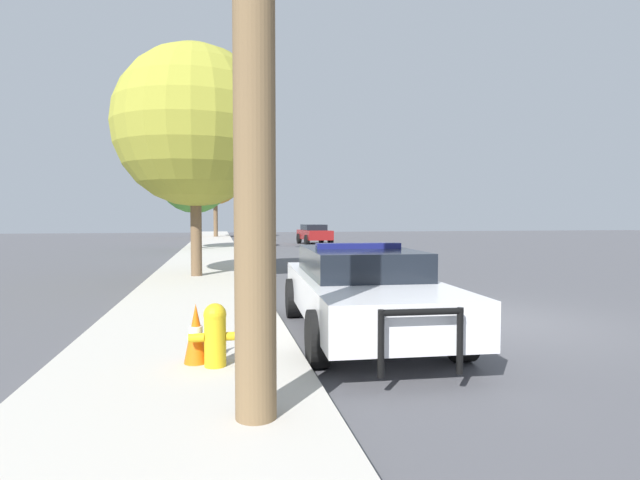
% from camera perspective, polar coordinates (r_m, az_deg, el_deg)
% --- Properties ---
extents(ground_plane, '(110.00, 110.00, 0.00)m').
position_cam_1_polar(ground_plane, '(9.43, 18.32, -8.79)').
color(ground_plane, '#4F4F54').
extents(sidewalk_left, '(3.00, 110.00, 0.13)m').
position_cam_1_polar(sidewalk_left, '(8.22, -14.79, -9.96)').
color(sidewalk_left, '#BCB7AD').
rests_on(sidewalk_left, ground_plane).
extents(police_car, '(2.29, 5.28, 1.43)m').
position_cam_1_polar(police_car, '(7.88, 4.72, -5.45)').
color(police_car, white).
rests_on(police_car, ground_plane).
extents(fire_hydrant, '(0.60, 0.26, 0.73)m').
position_cam_1_polar(fire_hydrant, '(5.93, -11.90, -10.35)').
color(fire_hydrant, gold).
rests_on(fire_hydrant, sidewalk_left).
extents(traffic_light, '(3.56, 0.35, 4.60)m').
position_cam_1_polar(traffic_light, '(27.62, -10.65, 5.77)').
color(traffic_light, '#424247').
rests_on(traffic_light, sidewalk_left).
extents(car_background_oncoming, '(2.04, 4.05, 1.36)m').
position_cam_1_polar(car_background_oncoming, '(34.37, -0.67, 0.74)').
color(car_background_oncoming, maroon).
rests_on(car_background_oncoming, ground_plane).
extents(tree_sidewalk_mid, '(4.08, 4.08, 6.04)m').
position_cam_1_polar(tree_sidewalk_mid, '(28.83, -14.15, 7.01)').
color(tree_sidewalk_mid, '#4C3823').
rests_on(tree_sidewalk_mid, sidewalk_left).
extents(tree_sidewalk_near, '(4.66, 4.66, 6.69)m').
position_cam_1_polar(tree_sidewalk_near, '(15.28, -14.09, 12.46)').
color(tree_sidewalk_near, brown).
rests_on(tree_sidewalk_near, sidewalk_left).
extents(tree_sidewalk_far, '(4.59, 4.59, 7.49)m').
position_cam_1_polar(tree_sidewalk_far, '(46.02, -11.88, 6.84)').
color(tree_sidewalk_far, brown).
rests_on(tree_sidewalk_far, sidewalk_left).
extents(traffic_cone, '(0.28, 0.28, 0.70)m').
position_cam_1_polar(traffic_cone, '(6.13, -13.99, -10.28)').
color(traffic_cone, orange).
rests_on(traffic_cone, sidewalk_left).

